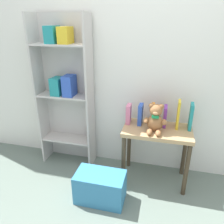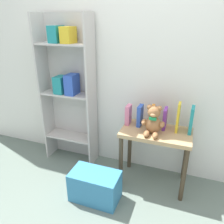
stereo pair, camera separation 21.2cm
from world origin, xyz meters
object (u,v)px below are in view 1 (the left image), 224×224
book_standing_teal (191,116)px  storage_bin (100,187)px  book_standing_blue (140,114)px  teddy_bear (155,119)px  book_standing_yellow (178,115)px  bookshelf_side (66,87)px  book_standing_orange (153,114)px  display_table (157,138)px  book_standing_pink (129,114)px  book_standing_purple (165,116)px

book_standing_teal → storage_bin: book_standing_teal is taller
book_standing_blue → storage_bin: 0.76m
teddy_bear → book_standing_yellow: book_standing_yellow is taller
bookshelf_side → book_standing_orange: bookshelf_side is taller
display_table → book_standing_teal: bearing=14.7°
book_standing_pink → book_standing_blue: book_standing_blue is taller
book_standing_orange → storage_bin: 0.82m
teddy_bear → book_standing_blue: (-0.14, 0.12, -0.02)m
display_table → book_standing_blue: bearing=160.6°
book_standing_pink → book_standing_blue: size_ratio=0.93×
display_table → book_standing_blue: size_ratio=3.13×
bookshelf_side → book_standing_teal: (1.24, -0.06, -0.17)m
display_table → book_standing_yellow: bearing=20.1°
bookshelf_side → teddy_bear: bearing=-11.7°
bookshelf_side → book_standing_teal: 1.26m
teddy_bear → book_standing_yellow: (0.20, 0.12, 0.01)m
book_standing_pink → book_standing_orange: bearing=3.9°
teddy_bear → book_standing_purple: 0.17m
display_table → book_standing_pink: 0.35m
teddy_bear → book_standing_yellow: bearing=31.8°
teddy_bear → book_standing_teal: 0.34m
book_standing_orange → storage_bin: book_standing_orange is taller
storage_bin → book_standing_teal: bearing=33.2°
teddy_bear → book_standing_yellow: 0.23m
teddy_bear → book_standing_orange: teddy_bear is taller
book_standing_yellow → book_standing_orange: bearing=177.0°
book_standing_pink → book_standing_purple: 0.34m
bookshelf_side → book_standing_purple: (1.02, -0.05, -0.19)m
bookshelf_side → book_standing_yellow: bookshelf_side is taller
book_standing_orange → book_standing_yellow: bearing=-6.8°
book_standing_blue → book_standing_teal: size_ratio=0.83×
book_standing_purple → storage_bin: book_standing_purple is taller
teddy_bear → storage_bin: size_ratio=0.61×
book_standing_purple → book_standing_blue: bearing=-175.3°
book_standing_blue → book_standing_orange: 0.12m
bookshelf_side → book_standing_pink: 0.71m
book_standing_blue → book_standing_yellow: book_standing_yellow is taller
bookshelf_side → book_standing_yellow: 1.14m
display_table → book_standing_orange: bearing=125.8°
storage_bin → book_standing_pink: bearing=71.1°
bookshelf_side → book_standing_teal: bookshelf_side is taller
display_table → storage_bin: (-0.44, -0.40, -0.33)m
book_standing_blue → book_standing_purple: bearing=7.5°
book_standing_pink → book_standing_yellow: 0.46m
teddy_bear → storage_bin: 0.77m
book_standing_purple → book_standing_yellow: size_ratio=0.73×
teddy_bear → book_standing_pink: teddy_bear is taller
book_standing_pink → book_standing_teal: 0.57m
book_standing_yellow → teddy_bear: bearing=-147.0°
book_standing_yellow → book_standing_teal: size_ratio=1.10×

